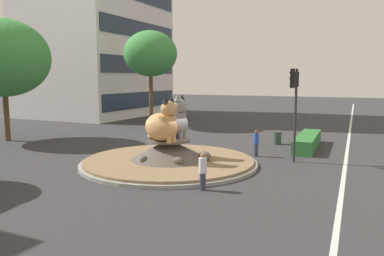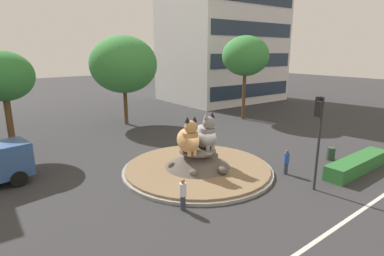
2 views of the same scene
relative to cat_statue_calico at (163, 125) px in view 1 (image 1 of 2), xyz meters
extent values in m
plane|color=#333335|center=(0.73, 0.02, -2.26)|extent=(160.00, 160.00, 0.00)
cube|color=silver|center=(0.73, -8.80, -2.25)|extent=(112.00, 0.20, 0.01)
cylinder|color=gray|center=(0.73, 0.02, -2.17)|extent=(9.55, 9.55, 0.18)
cylinder|color=#846B4C|center=(0.73, 0.02, -2.01)|extent=(9.17, 9.17, 0.13)
cone|color=#564F47|center=(0.73, 0.02, -1.40)|extent=(4.16, 4.16, 1.09)
cylinder|color=#564F47|center=(0.73, 0.02, -0.92)|extent=(2.29, 2.29, 0.12)
ellipsoid|color=#564F47|center=(2.38, 0.30, -1.69)|extent=(0.64, 0.54, 0.51)
ellipsoid|color=#564F47|center=(1.56, 1.46, -1.73)|extent=(0.54, 0.38, 0.43)
ellipsoid|color=#564F47|center=(-0.80, 0.71, -1.74)|extent=(0.50, 0.37, 0.40)
ellipsoid|color=#564F47|center=(-0.46, -1.10, -1.73)|extent=(0.54, 0.60, 0.44)
ellipsoid|color=#564F47|center=(1.08, -1.92, -1.70)|extent=(0.61, 0.66, 0.49)
ellipsoid|color=tan|center=(0.03, 0.11, -0.12)|extent=(1.87, 2.34, 1.48)
cylinder|color=tan|center=(-0.10, -0.28, 0.05)|extent=(1.21, 1.21, 0.92)
sphere|color=tan|center=(-0.15, -0.42, 0.85)|extent=(0.81, 0.81, 0.81)
torus|color=tan|center=(0.60, 0.79, -0.71)|extent=(1.20, 1.20, 0.18)
cone|color=black|center=(0.07, -0.49, 1.32)|extent=(0.42, 0.42, 0.33)
cone|color=black|center=(-0.36, -0.35, 1.32)|extent=(0.42, 0.42, 0.33)
cylinder|color=tan|center=(-0.05, -0.65, -0.67)|extent=(0.26, 0.26, 0.37)
cylinder|color=tan|center=(-0.36, -0.54, -0.67)|extent=(0.26, 0.26, 0.37)
ellipsoid|color=gray|center=(1.44, 0.21, -0.11)|extent=(1.67, 2.27, 1.50)
cylinder|color=gray|center=(1.36, -0.20, 0.06)|extent=(1.14, 1.14, 0.94)
sphere|color=gray|center=(1.33, -0.35, 0.88)|extent=(0.83, 0.83, 0.83)
torus|color=gray|center=(1.92, 0.98, -0.71)|extent=(1.11, 1.11, 0.19)
cone|color=black|center=(1.56, -0.39, 1.36)|extent=(0.39, 0.39, 0.34)
cone|color=gray|center=(1.11, -0.30, 1.36)|extent=(0.39, 0.39, 0.34)
cylinder|color=gray|center=(1.47, -0.56, -0.67)|extent=(0.26, 0.26, 0.38)
cylinder|color=gray|center=(1.13, -0.50, -0.67)|extent=(0.26, 0.26, 0.38)
cylinder|color=#2D2D33|center=(4.07, -6.12, 0.33)|extent=(0.14, 0.14, 5.18)
cube|color=black|center=(4.05, -5.90, 2.40)|extent=(0.34, 0.27, 1.05)
sphere|color=#360606|center=(4.04, -5.82, 2.71)|extent=(0.18, 0.18, 0.18)
sphere|color=#392706|center=(4.04, -5.82, 2.40)|extent=(0.18, 0.18, 0.18)
sphere|color=green|center=(4.04, -5.82, 2.08)|extent=(0.18, 0.18, 0.18)
cube|color=black|center=(3.62, -6.16, 2.34)|extent=(0.23, 0.30, 0.80)
cube|color=#233347|center=(22.32, 14.49, -0.20)|extent=(15.24, 0.53, 1.87)
cube|color=#233347|center=(22.32, 14.49, 3.91)|extent=(15.24, 0.53, 1.87)
cube|color=#233347|center=(22.32, 14.49, 8.02)|extent=(15.24, 0.53, 1.87)
cube|color=#2D7033|center=(8.75, -6.31, -1.81)|extent=(6.25, 1.20, 0.90)
cylinder|color=brown|center=(14.50, 8.85, 0.21)|extent=(0.38, 0.38, 4.93)
ellipsoid|color=#3D8E42|center=(14.50, 8.85, 4.68)|extent=(5.03, 5.03, 4.27)
cylinder|color=brown|center=(3.04, 14.69, -0.53)|extent=(0.39, 0.39, 3.45)
ellipsoid|color=#3D8E42|center=(3.04, 14.69, 3.88)|extent=(6.70, 6.70, 5.70)
cylinder|color=#33384C|center=(-2.98, -3.42, -1.89)|extent=(0.26, 0.26, 0.74)
cylinder|color=silver|center=(-2.98, -3.42, -1.20)|extent=(0.34, 0.34, 0.64)
sphere|color=#936B4C|center=(-2.98, -3.42, -0.77)|extent=(0.21, 0.21, 0.21)
cylinder|color=#33384C|center=(4.72, -3.80, -1.89)|extent=(0.24, 0.24, 0.73)
cylinder|color=#284CB2|center=(4.72, -3.80, -1.21)|extent=(0.33, 0.33, 0.64)
sphere|color=brown|center=(4.72, -3.80, -0.78)|extent=(0.21, 0.21, 0.21)
cylinder|color=#2D4233|center=(9.41, -4.18, -1.81)|extent=(0.56, 0.56, 0.90)
camera|label=1|loc=(-17.41, -9.14, 2.43)|focal=35.65mm
camera|label=2|loc=(-10.97, -14.32, 5.24)|focal=28.81mm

